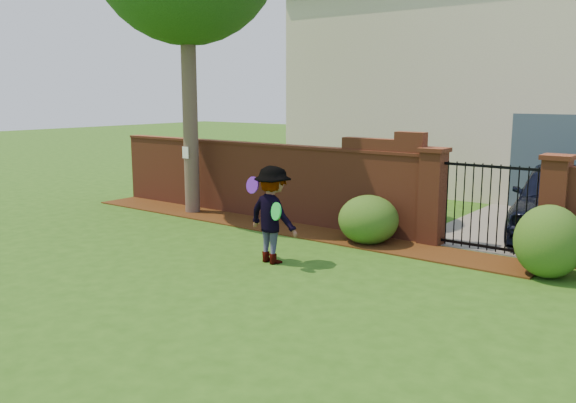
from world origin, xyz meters
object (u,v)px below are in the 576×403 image
Objects in this scene: car at (560,201)px; frisbee_green at (276,211)px; frisbee_purple at (253,185)px; man at (271,215)px.

frisbee_green is (-3.19, -5.17, 0.22)m from car.
frisbee_purple is at bearing 160.51° from frisbee_green.
frisbee_purple is (-0.42, 0.01, 0.48)m from man.
car is 14.87× the size of frisbee_green.
man is (-3.49, -4.92, 0.09)m from car.
car is 14.88× the size of frisbee_purple.
man reaches higher than car.
car is 6.04m from man.
car reaches higher than frisbee_green.
car is at bearing -115.39° from man.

